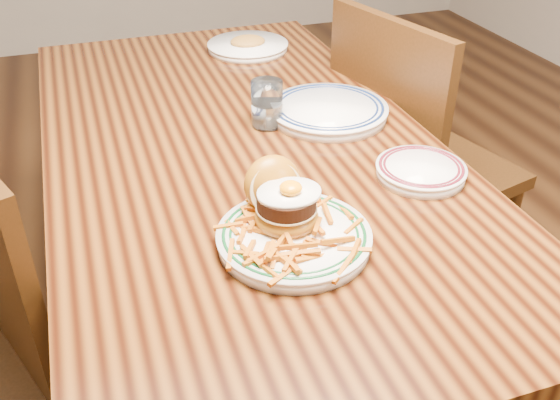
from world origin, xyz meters
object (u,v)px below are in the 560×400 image
object	(u,v)px
table	(242,175)
side_plate	(421,170)
chair_right	(411,162)
main_plate	(290,223)

from	to	relation	value
table	side_plate	world-z (taller)	side_plate
chair_right	main_plate	bearing A→B (deg)	29.95
side_plate	chair_right	bearing A→B (deg)	42.51
table	main_plate	distance (m)	0.41
chair_right	main_plate	xyz separation A→B (m)	(-0.57, -0.55, 0.28)
chair_right	table	bearing A→B (deg)	2.76
chair_right	main_plate	size ratio (longest dim) A/B	3.40
table	side_plate	size ratio (longest dim) A/B	8.78
chair_right	side_plate	xyz separation A→B (m)	(-0.25, -0.44, 0.26)
main_plate	chair_right	bearing A→B (deg)	39.93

